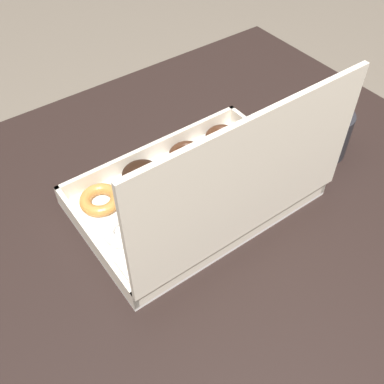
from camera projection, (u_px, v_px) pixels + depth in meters
ground_plane at (209, 372)px, 1.31m from camera, size 8.00×8.00×0.00m
dining_table at (218, 241)px, 0.85m from camera, size 0.94×0.86×0.75m
donut_box at (204, 191)px, 0.72m from camera, size 0.38×0.26×0.26m
coffee_mug at (326, 132)px, 0.82m from camera, size 0.09×0.09×0.09m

